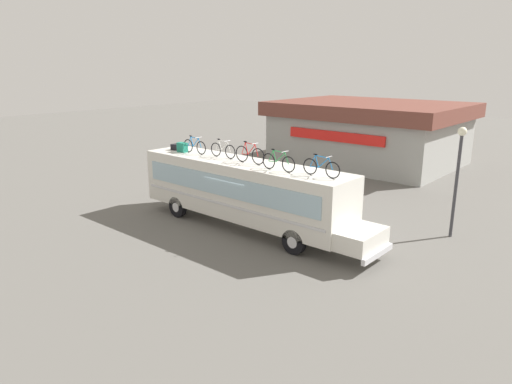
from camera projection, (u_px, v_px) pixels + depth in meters
ground_plane at (242, 227)px, 22.10m from camera, size 120.00×120.00×0.00m
bus at (245, 190)px, 21.50m from camera, size 12.65×2.43×3.16m
luggage_bag_1 at (177, 147)px, 24.20m from camera, size 0.48×0.49×0.30m
luggage_bag_2 at (182, 147)px, 23.57m from camera, size 0.51×0.32×0.48m
rooftop_bicycle_1 at (195, 146)px, 23.19m from camera, size 1.62×0.44×0.88m
rooftop_bicycle_2 at (223, 150)px, 22.12m from camera, size 1.63×0.44×0.88m
rooftop_bicycle_3 at (250, 154)px, 20.83m from camera, size 1.72×0.44×0.98m
rooftop_bicycle_4 at (278, 162)px, 19.37m from camera, size 1.72×0.44×0.90m
rooftop_bicycle_5 at (321, 167)px, 18.35m from camera, size 1.73×0.44×0.88m
roadside_building at (369, 132)px, 36.13m from camera, size 13.71×10.53×4.68m
street_lamp at (458, 166)px, 20.01m from camera, size 0.38×0.38×4.91m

